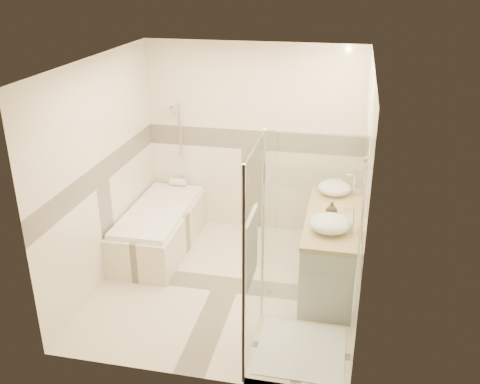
% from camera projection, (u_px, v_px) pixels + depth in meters
% --- Properties ---
extents(room, '(2.82, 3.02, 2.52)m').
position_uv_depth(room, '(231.00, 182.00, 5.59)').
color(room, beige).
rests_on(room, ground).
extents(bathtub, '(0.75, 1.70, 0.56)m').
position_uv_depth(bathtub, '(159.00, 226.00, 6.74)').
color(bathtub, beige).
rests_on(bathtub, ground).
extents(vanity, '(0.58, 1.62, 0.85)m').
position_uv_depth(vanity, '(331.00, 249.00, 5.97)').
color(vanity, silver).
rests_on(vanity, ground).
extents(shower_enclosure, '(0.96, 0.93, 2.04)m').
position_uv_depth(shower_enclosure, '(291.00, 305.00, 4.85)').
color(shower_enclosure, beige).
rests_on(shower_enclosure, ground).
extents(vessel_sink_near, '(0.39, 0.39, 0.16)m').
position_uv_depth(vessel_sink_near, '(334.00, 188.00, 6.30)').
color(vessel_sink_near, white).
rests_on(vessel_sink_near, vanity).
extents(vessel_sink_far, '(0.42, 0.42, 0.17)m').
position_uv_depth(vessel_sink_far, '(330.00, 223.00, 5.42)').
color(vessel_sink_far, white).
rests_on(vessel_sink_far, vanity).
extents(faucet_near, '(0.11, 0.03, 0.27)m').
position_uv_depth(faucet_near, '(354.00, 183.00, 6.22)').
color(faucet_near, silver).
rests_on(faucet_near, vanity).
extents(faucet_far, '(0.12, 0.03, 0.29)m').
position_uv_depth(faucet_far, '(352.00, 218.00, 5.35)').
color(faucet_far, silver).
rests_on(faucet_far, vanity).
extents(amenity_bottle_a, '(0.08, 0.08, 0.14)m').
position_uv_depth(amenity_bottle_a, '(331.00, 214.00, 5.66)').
color(amenity_bottle_a, black).
rests_on(amenity_bottle_a, vanity).
extents(amenity_bottle_b, '(0.16, 0.16, 0.17)m').
position_uv_depth(amenity_bottle_b, '(332.00, 209.00, 5.74)').
color(amenity_bottle_b, black).
rests_on(amenity_bottle_b, vanity).
extents(folded_towels, '(0.20, 0.29, 0.09)m').
position_uv_depth(folded_towels, '(335.00, 186.00, 6.43)').
color(folded_towels, silver).
rests_on(folded_towels, vanity).
extents(rolled_towel, '(0.23, 0.10, 0.10)m').
position_uv_depth(rolled_towel, '(178.00, 182.00, 7.29)').
color(rolled_towel, silver).
rests_on(rolled_towel, bathtub).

